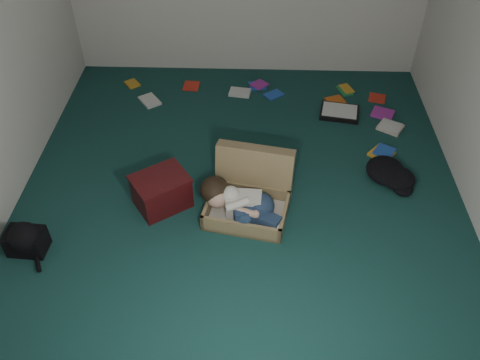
{
  "coord_description": "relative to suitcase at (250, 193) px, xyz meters",
  "views": [
    {
      "loc": [
        0.11,
        -3.27,
        3.22
      ],
      "look_at": [
        0.0,
        -0.15,
        0.35
      ],
      "focal_mm": 38.0,
      "sensor_mm": 36.0,
      "label": 1
    }
  ],
  "objects": [
    {
      "name": "backpack",
      "position": [
        -1.79,
        -0.57,
        -0.04
      ],
      "size": [
        0.39,
        0.32,
        0.23
      ],
      "primitive_type": null,
      "rotation": [
        0.0,
        0.0,
        -0.07
      ],
      "color": "black",
      "rests_on": "floor"
    },
    {
      "name": "suitcase",
      "position": [
        0.0,
        0.0,
        0.0
      ],
      "size": [
        0.8,
        0.79,
        0.5
      ],
      "rotation": [
        0.0,
        0.0,
        -0.19
      ],
      "color": "#8F794F",
      "rests_on": "floor"
    },
    {
      "name": "maroon_bin",
      "position": [
        -0.77,
        -0.01,
        0.01
      ],
      "size": [
        0.58,
        0.56,
        0.32
      ],
      "rotation": [
        0.0,
        0.0,
        0.6
      ],
      "color": "#3F0D0F",
      "rests_on": "floor"
    },
    {
      "name": "person",
      "position": [
        -0.08,
        -0.16,
        0.04
      ],
      "size": [
        0.71,
        0.46,
        0.31
      ],
      "rotation": [
        0.0,
        0.0,
        -0.19
      ],
      "color": "silver",
      "rests_on": "suitcase"
    },
    {
      "name": "book_scatter",
      "position": [
        0.41,
        1.62,
        -0.14
      ],
      "size": [
        3.08,
        1.46,
        0.02
      ],
      "color": "gold",
      "rests_on": "floor"
    },
    {
      "name": "wall_front",
      "position": [
        -0.09,
        -2.15,
        1.15
      ],
      "size": [
        4.5,
        0.0,
        4.5
      ],
      "primitive_type": "plane",
      "rotation": [
        -1.57,
        0.0,
        0.0
      ],
      "color": "silver",
      "rests_on": "ground"
    },
    {
      "name": "paper_tray",
      "position": [
        0.95,
        1.43,
        -0.12
      ],
      "size": [
        0.46,
        0.38,
        0.06
      ],
      "rotation": [
        0.0,
        0.0,
        -0.18
      ],
      "color": "black",
      "rests_on": "floor"
    },
    {
      "name": "floor",
      "position": [
        -0.09,
        0.1,
        -0.15
      ],
      "size": [
        4.5,
        4.5,
        0.0
      ],
      "primitive_type": "plane",
      "color": "#153D39",
      "rests_on": "ground"
    },
    {
      "name": "clothing_pile",
      "position": [
        1.26,
        0.36,
        -0.08
      ],
      "size": [
        0.53,
        0.47,
        0.14
      ],
      "primitive_type": null,
      "rotation": [
        0.0,
        0.0,
        0.31
      ],
      "color": "black",
      "rests_on": "floor"
    }
  ]
}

